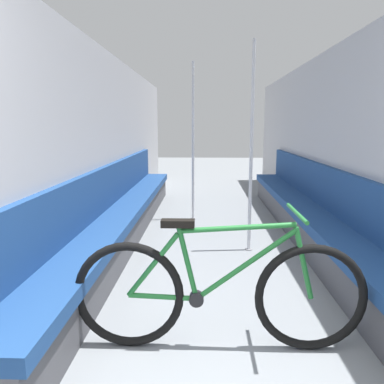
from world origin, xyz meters
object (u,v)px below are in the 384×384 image
(grab_pole_near, at_px, (251,152))
(bench_seat_row_left, at_px, (122,216))
(bicycle, at_px, (219,293))
(grab_pole_far, at_px, (193,145))
(bench_seat_row_right, at_px, (312,218))

(grab_pole_near, bearing_deg, bench_seat_row_left, 168.13)
(bench_seat_row_left, xyz_separation_m, bicycle, (1.09, -2.19, 0.07))
(grab_pole_near, bearing_deg, bicycle, -102.21)
(grab_pole_near, xyz_separation_m, grab_pole_far, (-0.67, 1.36, 0.00))
(bench_seat_row_right, bearing_deg, bench_seat_row_left, 180.00)
(bench_seat_row_left, distance_m, bicycle, 2.44)
(bench_seat_row_left, relative_size, grab_pole_far, 2.63)
(grab_pole_near, bearing_deg, grab_pole_far, 116.18)
(bicycle, distance_m, grab_pole_near, 2.05)
(bicycle, bearing_deg, bench_seat_row_right, 72.54)
(bench_seat_row_left, height_order, grab_pole_near, grab_pole_near)
(bench_seat_row_left, height_order, grab_pole_far, grab_pole_far)
(bench_seat_row_right, height_order, grab_pole_near, grab_pole_near)
(bicycle, distance_m, grab_pole_far, 3.32)
(bench_seat_row_left, distance_m, bench_seat_row_right, 2.26)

